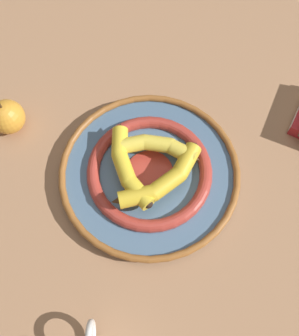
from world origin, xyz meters
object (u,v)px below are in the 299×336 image
(banana_b, at_px, (162,181))
(apple, at_px, (7,117))
(banana_a, at_px, (126,166))
(banana_c, at_px, (158,147))
(decorative_bowl, at_px, (150,172))

(banana_b, relative_size, apple, 2.44)
(banana_a, relative_size, apple, 2.09)
(banana_a, xyz_separation_m, banana_c, (-0.07, 0.01, -0.00))
(banana_a, distance_m, banana_b, 0.07)
(banana_b, bearing_deg, apple, 116.98)
(banana_a, xyz_separation_m, apple, (0.09, -0.26, -0.01))
(banana_b, xyz_separation_m, banana_c, (-0.05, -0.06, -0.00))
(apple, bearing_deg, banana_a, 109.67)
(banana_c, bearing_deg, apple, -5.17)
(banana_a, height_order, apple, apple)
(banana_b, bearing_deg, decorative_bowl, 87.40)
(banana_a, relative_size, banana_c, 1.19)
(banana_a, height_order, banana_c, same)
(decorative_bowl, height_order, banana_c, banana_c)
(decorative_bowl, bearing_deg, apple, -66.82)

